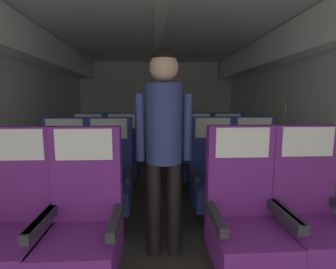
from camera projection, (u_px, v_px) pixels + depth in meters
The scene contains 15 objects.
ground at pixel (161, 208), 2.87m from camera, with size 3.63×5.98×0.02m, color #3D3833.
fuselage_shell at pixel (160, 75), 2.92m from camera, with size 3.51×5.63×2.13m.
seat_a_left_window at pixel (13, 228), 1.51m from camera, with size 0.48×0.50×1.07m.
seat_a_left_aisle at pixel (83, 227), 1.52m from camera, with size 0.48×0.50×1.07m.
seat_a_right_aisle at pixel (311, 219), 1.63m from camera, with size 0.48×0.50×1.07m.
seat_a_right_window at pixel (245, 222), 1.59m from camera, with size 0.48×0.50×1.07m.
seat_b_left_window at pixel (64, 181), 2.40m from camera, with size 0.48×0.50×1.07m.
seat_b_left_aisle at pixel (109, 181), 2.41m from camera, with size 0.48×0.50×1.07m.
seat_b_right_aisle at pixel (256, 177), 2.52m from camera, with size 0.48×0.50×1.07m.
seat_b_right_window at pixel (214, 179), 2.48m from camera, with size 0.48×0.50×1.07m.
seat_c_left_window at pixel (88, 159), 3.29m from camera, with size 0.48×0.50×1.07m.
seat_c_left_aisle at pixel (122, 159), 3.31m from camera, with size 0.48×0.50×1.07m.
seat_c_right_aisle at pixel (229, 158), 3.40m from camera, with size 0.48×0.50×1.07m.
seat_c_right_window at pixel (197, 158), 3.37m from camera, with size 0.48×0.50×1.07m.
flight_attendant at pixel (164, 132), 1.87m from camera, with size 0.43×0.28×1.61m.
Camera 1 is at (-0.08, 0.06, 1.23)m, focal length 26.22 mm.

